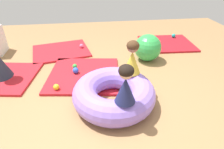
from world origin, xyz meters
The scene contains 16 objects.
ground_plane centered at (0.00, 0.00, 0.00)m, with size 8.00×8.00×0.00m, color #9E7549.
gym_mat_near_right centered at (1.70, 1.93, 0.02)m, with size 1.19×1.03×0.04m, color #B21923.
gym_mat_center_rear centered at (-0.27, 0.76, 0.02)m, with size 1.19×1.18×0.04m, color red.
gym_mat_near_left centered at (-0.76, 1.82, 0.02)m, with size 1.16×0.96×0.04m, color red.
gym_mat_far_right centered at (-1.67, 0.85, 0.02)m, with size 1.11×1.00×0.04m, color red.
inflatable_cushion centered at (0.15, -0.05, 0.17)m, with size 1.14×1.14×0.34m, color #9975EA.
child_in_navy centered at (0.22, -0.42, 0.57)m, with size 0.26×0.26×0.47m.
child_in_yellow centered at (0.44, 0.21, 0.58)m, with size 0.28×0.28×0.49m.
play_ball_blue centered at (-0.22, 0.52, 0.08)m, with size 0.09×0.09×0.09m, color blue.
play_ball_green centered at (-0.43, 0.96, 0.08)m, with size 0.09×0.09×0.09m, color green.
play_ball_teal centered at (2.00, 2.23, 0.09)m, with size 0.10×0.10×0.10m, color teal.
play_ball_yellow centered at (-0.69, 0.34, 0.09)m, with size 0.09×0.09×0.09m, color yellow.
play_ball_pink centered at (-0.31, 1.89, 0.08)m, with size 0.09×0.09×0.09m, color pink.
play_ball_red centered at (0.03, 0.57, 0.08)m, with size 0.07×0.07×0.07m, color red.
play_ball_blue_second centered at (-0.41, 0.79, 0.09)m, with size 0.11×0.11×0.11m, color blue.
exercise_ball_large centered at (0.99, 1.20, 0.26)m, with size 0.53×0.53×0.53m, color green.
Camera 1 is at (-0.15, -2.10, 1.75)m, focal length 30.28 mm.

